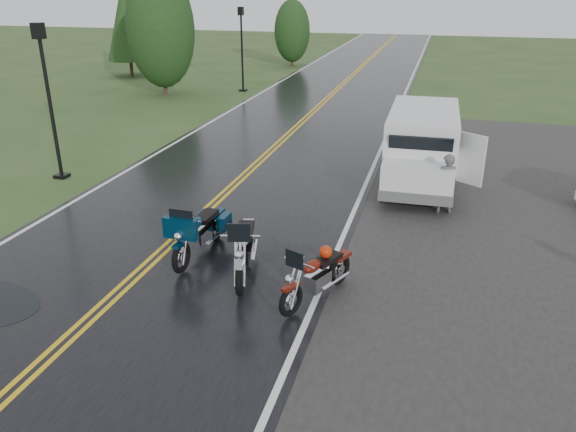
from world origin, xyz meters
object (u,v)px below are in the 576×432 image
(lamp_post_near_left, at_px, (50,103))
(lamp_post_far_left, at_px, (242,50))
(motorcycle_teal, at_px, (180,245))
(person_at_van, at_px, (446,185))
(motorcycle_red, at_px, (291,288))
(motorcycle_silver, at_px, (239,264))
(van_white, at_px, (387,162))

(lamp_post_near_left, height_order, lamp_post_far_left, lamp_post_near_left)
(motorcycle_teal, bearing_deg, lamp_post_near_left, 145.72)
(person_at_van, bearing_deg, motorcycle_teal, 26.50)
(motorcycle_red, xyz_separation_m, motorcycle_silver, (-1.13, 0.46, 0.09))
(person_at_van, bearing_deg, motorcycle_silver, 38.75)
(motorcycle_red, distance_m, lamp_post_far_left, 23.11)
(van_white, bearing_deg, motorcycle_silver, -110.12)
(motorcycle_teal, relative_size, motorcycle_silver, 0.96)
(van_white, bearing_deg, lamp_post_near_left, -176.62)
(motorcycle_silver, distance_m, lamp_post_near_left, 9.60)
(van_white, distance_m, lamp_post_far_left, 17.72)
(person_at_van, height_order, lamp_post_far_left, lamp_post_far_left)
(lamp_post_near_left, relative_size, lamp_post_far_left, 1.04)
(van_white, relative_size, lamp_post_near_left, 1.19)
(motorcycle_teal, relative_size, person_at_van, 1.46)
(motorcycle_silver, bearing_deg, lamp_post_near_left, 131.73)
(person_at_van, xyz_separation_m, lamp_post_near_left, (-11.54, -0.12, 1.53))
(person_at_van, relative_size, lamp_post_near_left, 0.34)
(motorcycle_silver, height_order, person_at_van, person_at_van)
(motorcycle_red, height_order, person_at_van, person_at_van)
(motorcycle_red, height_order, lamp_post_far_left, lamp_post_far_left)
(motorcycle_silver, bearing_deg, motorcycle_teal, 146.29)
(van_white, height_order, lamp_post_near_left, lamp_post_near_left)
(motorcycle_teal, relative_size, lamp_post_near_left, 0.50)
(motorcycle_red, xyz_separation_m, person_at_van, (2.58, 5.91, 0.17))
(motorcycle_red, distance_m, motorcycle_teal, 2.79)
(motorcycle_red, relative_size, lamp_post_far_left, 0.47)
(motorcycle_teal, distance_m, lamp_post_far_left, 21.33)
(motorcycle_teal, distance_m, person_at_van, 7.15)
(motorcycle_red, bearing_deg, lamp_post_far_left, 135.55)
(person_at_van, relative_size, lamp_post_far_left, 0.36)
(motorcycle_red, distance_m, van_white, 6.59)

